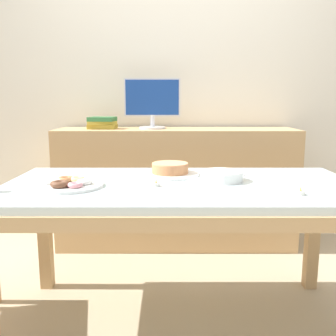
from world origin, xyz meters
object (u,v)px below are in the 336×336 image
Objects in this scene: computer_monitor at (153,104)px; plate_stack at (223,176)px; cake_chocolate_round at (171,170)px; tealight_near_cakes at (302,193)px; tealight_right_edge at (240,174)px; tealight_centre at (157,184)px; book_stack at (104,123)px; pastry_platter at (70,184)px.

plate_stack is (0.39, -1.05, -0.35)m from computer_monitor.
cake_chocolate_round is 0.70m from tealight_near_cakes.
computer_monitor is at bearing 110.16° from plate_stack.
computer_monitor reaches higher than tealight_right_edge.
tealight_right_edge is (0.50, -0.91, -0.36)m from computer_monitor.
tealight_centre is (-0.07, -0.27, -0.02)m from cake_chocolate_round.
tealight_right_edge is at bearing -61.36° from computer_monitor.
book_stack is at bearing 128.54° from tealight_near_cakes.
book_stack is 5.89× the size of tealight_near_cakes.
cake_chocolate_round reaches higher than tealight_centre.
pastry_platter is 7.78× the size of tealight_near_cakes.
computer_monitor reaches higher than tealight_centre.
tealight_centre is (-0.61, 0.16, 0.00)m from tealight_near_cakes.
pastry_platter is (-0.34, -1.18, -0.36)m from computer_monitor.
cake_chocolate_round is 0.30m from plate_stack.
tealight_right_edge is (0.84, 0.27, -0.00)m from pastry_platter.
tealight_near_cakes is at bearing -43.64° from plate_stack.
cake_chocolate_round is 0.55m from pastry_platter.
cake_chocolate_round is 1.48× the size of plate_stack.
tealight_right_edge is (0.37, -0.01, -0.02)m from cake_chocolate_round.
pastry_platter is 1.48× the size of plate_stack.
computer_monitor is 1.10m from tealight_right_edge.
tealight_right_edge is at bearing -46.06° from book_stack.
tealight_near_cakes is (0.55, -0.43, -0.02)m from cake_chocolate_round.
pastry_platter is at bearing -148.98° from cake_chocolate_round.
book_stack is at bearing 119.53° from cake_chocolate_round.
pastry_platter reaches higher than tealight_near_cakes.
computer_monitor is 2.02× the size of plate_stack.
cake_chocolate_round reaches higher than pastry_platter.
computer_monitor is at bearing 98.21° from cake_chocolate_round.
book_stack is 0.76× the size of pastry_platter.
cake_chocolate_round is at bearing 76.18° from tealight_centre.
tealight_near_cakes is 1.00× the size of tealight_right_edge.
computer_monitor reaches higher than pastry_platter.
tealight_centre is (-0.43, -0.26, 0.00)m from tealight_right_edge.
book_stack is 1.20m from pastry_platter.
tealight_near_cakes is 1.00× the size of tealight_centre.
computer_monitor is 10.60× the size of tealight_right_edge.
plate_stack reaches higher than pastry_platter.
book_stack is 1.27m from tealight_centre.
plate_stack is 0.41m from tealight_near_cakes.
tealight_centre is (-0.32, -0.12, -0.01)m from plate_stack.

